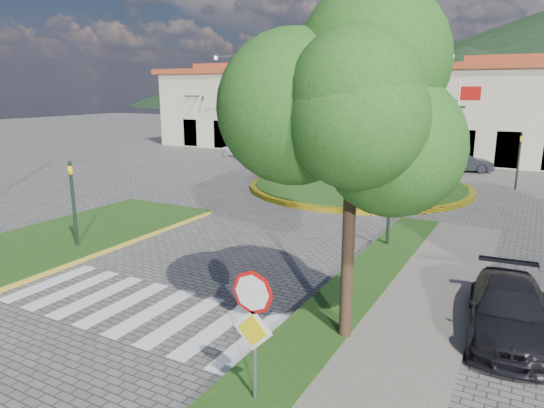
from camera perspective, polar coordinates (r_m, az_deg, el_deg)
The scene contains 20 objects.
verge_right at distance 9.57m, azimuth -2.56°, elevation -22.05°, with size 1.60×28.00×0.18m, color #1B4313.
median_left at distance 19.52m, azimuth -25.45°, elevation -4.44°, with size 5.00×14.00×0.18m, color #1B4313.
crosswalk at distance 13.62m, azimuth -15.81°, elevation -11.56°, with size 8.00×3.00×0.01m, color silver.
roundabout_island at distance 28.60m, azimuth 10.19°, elevation 2.19°, with size 12.70×12.70×6.00m.
stop_sign at distance 8.62m, azimuth -2.23°, elevation -13.13°, with size 0.80×0.11×2.65m.
deciduous_tree at distance 10.22m, azimuth 9.54°, elevation 10.62°, with size 3.60×3.60×6.80m.
traffic_light_left at distance 18.34m, azimuth -22.38°, elevation 0.76°, with size 0.15×0.18×3.20m.
traffic_light_right at distance 17.59m, azimuth 13.70°, elevation 0.90°, with size 0.15×0.18×3.20m.
traffic_light_far at distance 30.86m, azimuth 27.07°, elevation 5.08°, with size 0.18×0.15×3.20m.
direction_sign_west at distance 37.29m, azimuth 11.99°, elevation 9.90°, with size 1.60×0.14×5.20m.
direction_sign_east at distance 36.14m, azimuth 19.67°, elevation 9.31°, with size 1.60×0.14×5.20m.
street_lamp_centre at distance 35.54m, azimuth 16.30°, elevation 11.06°, with size 4.80×0.16×8.00m.
street_lamp_west at distance 33.78m, azimuth -3.23°, elevation 11.47°, with size 4.80×0.16×8.00m.
building_left at distance 48.42m, azimuth 0.62°, elevation 11.38°, with size 23.32×9.54×8.05m.
hill_far_west at distance 158.21m, azimuth 5.20°, elevation 15.33°, with size 140.00×140.00×22.00m, color black.
hill_near_back at distance 135.97m, azimuth 21.49°, elevation 13.53°, with size 110.00×110.00×16.00m, color black.
white_van at distance 41.37m, azimuth -3.24°, elevation 6.33°, with size 1.78×3.87×1.08m, color white.
car_dark_a at distance 40.96m, azimuth 14.19°, elevation 6.02°, with size 1.52×3.77×1.28m, color black.
car_dark_b at distance 36.19m, azimuth 21.46°, elevation 4.58°, with size 1.39×3.98×1.31m, color black.
car_side_right at distance 12.79m, azimuth 26.09°, elevation -11.17°, with size 1.73×4.27×1.24m, color black.
Camera 1 is at (8.90, -4.63, 5.65)m, focal length 32.00 mm.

